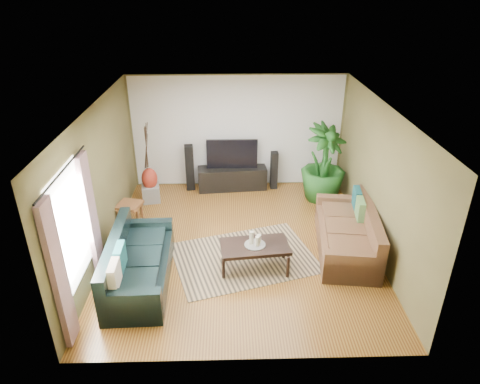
{
  "coord_description": "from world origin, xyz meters",
  "views": [
    {
      "loc": [
        -0.19,
        -6.89,
        4.62
      ],
      "look_at": [
        0.0,
        0.2,
        1.05
      ],
      "focal_mm": 32.0,
      "sensor_mm": 36.0,
      "label": 1
    }
  ],
  "objects_px": {
    "speaker_left": "(190,168)",
    "sofa_right": "(347,230)",
    "television": "(232,154)",
    "sofa_left": "(139,260)",
    "speaker_right": "(274,170)",
    "potted_plant": "(324,163)",
    "coffee_table": "(255,256)",
    "pedestal": "(151,193)",
    "side_table": "(130,214)",
    "vase": "(150,179)",
    "tv_stand": "(232,178)"
  },
  "relations": [
    {
      "from": "television",
      "to": "speaker_left",
      "type": "bearing_deg",
      "value": 180.0
    },
    {
      "from": "coffee_table",
      "to": "potted_plant",
      "type": "relative_size",
      "value": 0.67
    },
    {
      "from": "side_table",
      "to": "sofa_right",
      "type": "bearing_deg",
      "value": -13.4
    },
    {
      "from": "coffee_table",
      "to": "speaker_left",
      "type": "relative_size",
      "value": 1.06
    },
    {
      "from": "television",
      "to": "potted_plant",
      "type": "distance_m",
      "value": 2.14
    },
    {
      "from": "sofa_right",
      "to": "coffee_table",
      "type": "relative_size",
      "value": 1.87
    },
    {
      "from": "television",
      "to": "speaker_right",
      "type": "xyz_separation_m",
      "value": [
        1.01,
        0.0,
        -0.43
      ]
    },
    {
      "from": "potted_plant",
      "to": "side_table",
      "type": "distance_m",
      "value": 4.36
    },
    {
      "from": "sofa_right",
      "to": "vase",
      "type": "height_order",
      "value": "sofa_right"
    },
    {
      "from": "vase",
      "to": "sofa_left",
      "type": "bearing_deg",
      "value": -84.27
    },
    {
      "from": "sofa_left",
      "to": "tv_stand",
      "type": "xyz_separation_m",
      "value": [
        1.57,
        3.53,
        -0.15
      ]
    },
    {
      "from": "vase",
      "to": "side_table",
      "type": "relative_size",
      "value": 1.01
    },
    {
      "from": "speaker_right",
      "to": "side_table",
      "type": "height_order",
      "value": "speaker_right"
    },
    {
      "from": "coffee_table",
      "to": "side_table",
      "type": "distance_m",
      "value": 2.93
    },
    {
      "from": "sofa_right",
      "to": "television",
      "type": "bearing_deg",
      "value": -134.5
    },
    {
      "from": "tv_stand",
      "to": "television",
      "type": "bearing_deg",
      "value": 84.7
    },
    {
      "from": "television",
      "to": "vase",
      "type": "relative_size",
      "value": 2.42
    },
    {
      "from": "speaker_left",
      "to": "pedestal",
      "type": "xyz_separation_m",
      "value": [
        -0.85,
        -0.61,
        -0.36
      ]
    },
    {
      "from": "sofa_left",
      "to": "television",
      "type": "distance_m",
      "value": 3.9
    },
    {
      "from": "potted_plant",
      "to": "sofa_right",
      "type": "bearing_deg",
      "value": -88.69
    },
    {
      "from": "tv_stand",
      "to": "potted_plant",
      "type": "height_order",
      "value": "potted_plant"
    },
    {
      "from": "speaker_right",
      "to": "potted_plant",
      "type": "bearing_deg",
      "value": -32.05
    },
    {
      "from": "speaker_right",
      "to": "potted_plant",
      "type": "distance_m",
      "value": 1.27
    },
    {
      "from": "tv_stand",
      "to": "television",
      "type": "distance_m",
      "value": 0.63
    },
    {
      "from": "speaker_right",
      "to": "side_table",
      "type": "distance_m",
      "value": 3.55
    },
    {
      "from": "vase",
      "to": "sofa_right",
      "type": "bearing_deg",
      "value": -27.45
    },
    {
      "from": "speaker_left",
      "to": "speaker_right",
      "type": "relative_size",
      "value": 1.2
    },
    {
      "from": "sofa_right",
      "to": "tv_stand",
      "type": "relative_size",
      "value": 1.35
    },
    {
      "from": "coffee_table",
      "to": "pedestal",
      "type": "relative_size",
      "value": 3.04
    },
    {
      "from": "television",
      "to": "sofa_left",
      "type": "bearing_deg",
      "value": -114.01
    },
    {
      "from": "coffee_table",
      "to": "potted_plant",
      "type": "distance_m",
      "value": 3.18
    },
    {
      "from": "sofa_left",
      "to": "pedestal",
      "type": "distance_m",
      "value": 2.95
    },
    {
      "from": "sofa_right",
      "to": "pedestal",
      "type": "bearing_deg",
      "value": -110.14
    },
    {
      "from": "pedestal",
      "to": "vase",
      "type": "xyz_separation_m",
      "value": [
        -0.0,
        0.0,
        0.37
      ]
    },
    {
      "from": "coffee_table",
      "to": "pedestal",
      "type": "xyz_separation_m",
      "value": [
        -2.23,
        2.61,
        -0.05
      ]
    },
    {
      "from": "speaker_left",
      "to": "side_table",
      "type": "xyz_separation_m",
      "value": [
        -1.11,
        -1.66,
        -0.31
      ]
    },
    {
      "from": "sofa_right",
      "to": "television",
      "type": "relative_size",
      "value": 1.84
    },
    {
      "from": "tv_stand",
      "to": "speaker_right",
      "type": "bearing_deg",
      "value": -5.15
    },
    {
      "from": "sofa_left",
      "to": "pedestal",
      "type": "height_order",
      "value": "sofa_left"
    },
    {
      "from": "tv_stand",
      "to": "television",
      "type": "height_order",
      "value": "television"
    },
    {
      "from": "sofa_left",
      "to": "vase",
      "type": "height_order",
      "value": "sofa_left"
    },
    {
      "from": "speaker_left",
      "to": "side_table",
      "type": "height_order",
      "value": "speaker_left"
    },
    {
      "from": "vase",
      "to": "potted_plant",
      "type": "bearing_deg",
      "value": 0.2
    },
    {
      "from": "sofa_right",
      "to": "tv_stand",
      "type": "distance_m",
      "value": 3.4
    },
    {
      "from": "speaker_right",
      "to": "pedestal",
      "type": "xyz_separation_m",
      "value": [
        -2.88,
        -0.61,
        -0.27
      ]
    },
    {
      "from": "sofa_left",
      "to": "side_table",
      "type": "bearing_deg",
      "value": 14.39
    },
    {
      "from": "coffee_table",
      "to": "tv_stand",
      "type": "bearing_deg",
      "value": 90.01
    },
    {
      "from": "coffee_table",
      "to": "side_table",
      "type": "height_order",
      "value": "side_table"
    },
    {
      "from": "speaker_left",
      "to": "sofa_right",
      "type": "bearing_deg",
      "value": -47.34
    },
    {
      "from": "pedestal",
      "to": "coffee_table",
      "type": "bearing_deg",
      "value": -49.48
    }
  ]
}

